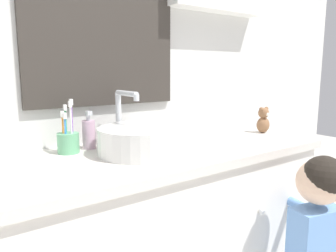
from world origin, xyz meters
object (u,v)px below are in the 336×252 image
Objects in this scene: child_figure at (315,241)px; toothbrush_holder at (68,141)px; teddy_bear at (263,121)px; sink_basin at (142,139)px; soap_dispenser at (89,134)px.

toothbrush_holder is at bearing 140.36° from child_figure.
teddy_bear is (0.21, 0.43, 0.38)m from child_figure.
teddy_bear is (0.92, -0.16, 0.01)m from toothbrush_holder.
sink_basin is 0.28m from toothbrush_holder.
sink_basin is 0.22m from soap_dispenser.
soap_dispenser is 0.17× the size of child_figure.
sink_basin reaches higher than teddy_bear.
sink_basin is 2.61× the size of soap_dispenser.
toothbrush_holder is at bearing 170.00° from teddy_bear.
sink_basin is at bearing -34.17° from toothbrush_holder.
soap_dispenser is 0.95m from child_figure.
child_figure is 0.61m from teddy_bear.
toothbrush_holder is at bearing -166.09° from soap_dispenser.
soap_dispenser is at bearing 167.46° from teddy_bear.
toothbrush_holder is at bearing 145.83° from sink_basin.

